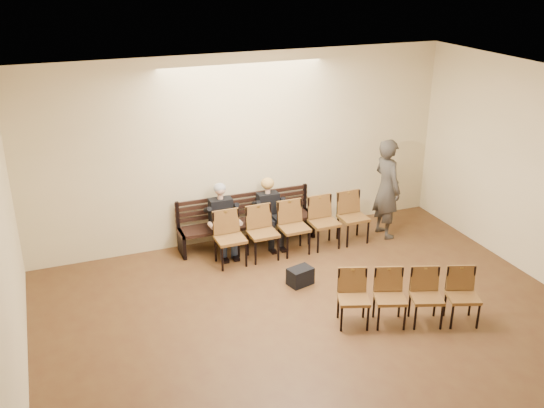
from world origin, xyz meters
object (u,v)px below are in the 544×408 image
(seated_woman, at_px, (270,215))
(water_bottle, at_px, (281,219))
(laptop, at_px, (228,226))
(seated_man, at_px, (223,220))
(chair_row_front, at_px, (294,228))
(passerby, at_px, (387,181))
(bag, at_px, (300,276))
(bench, at_px, (247,232))
(chair_row_back, at_px, (408,298))

(seated_woman, relative_size, water_bottle, 4.55)
(laptop, bearing_deg, seated_man, 89.60)
(chair_row_front, bearing_deg, laptop, 162.59)
(water_bottle, height_order, chair_row_front, chair_row_front)
(seated_woman, distance_m, passerby, 2.31)
(bag, xyz_separation_m, chair_row_front, (0.37, 1.11, 0.33))
(seated_woman, relative_size, chair_row_front, 0.39)
(seated_man, xyz_separation_m, passerby, (3.10, -0.48, 0.49))
(bench, height_order, bag, bench)
(bench, relative_size, seated_man, 2.11)
(seated_man, bearing_deg, passerby, -8.79)
(seated_man, bearing_deg, bag, -63.55)
(bag, bearing_deg, chair_row_front, 71.74)
(seated_man, height_order, seated_woman, seated_man)
(seated_man, relative_size, seated_woman, 1.08)
(bench, xyz_separation_m, seated_man, (-0.51, -0.12, 0.39))
(bench, bearing_deg, chair_row_back, -68.93)
(bag, height_order, chair_row_front, chair_row_front)
(bag, bearing_deg, seated_man, 116.45)
(seated_man, relative_size, passerby, 0.55)
(water_bottle, xyz_separation_m, chair_row_back, (0.78, -3.02, -0.15))
(bag, distance_m, passerby, 2.74)
(bag, height_order, passerby, passerby)
(seated_woman, relative_size, laptop, 3.33)
(bench, distance_m, bag, 1.79)
(seated_man, height_order, chair_row_back, seated_man)
(seated_man, distance_m, passerby, 3.18)
(bench, distance_m, chair_row_front, 0.97)
(water_bottle, bearing_deg, chair_row_front, -61.71)
(water_bottle, bearing_deg, chair_row_back, -75.42)
(passerby, bearing_deg, water_bottle, 80.78)
(seated_man, relative_size, chair_row_back, 0.60)
(passerby, bearing_deg, seated_woman, 74.82)
(seated_man, height_order, chair_row_front, seated_man)
(chair_row_front, relative_size, chair_row_back, 1.43)
(seated_woman, relative_size, passerby, 0.52)
(seated_man, xyz_separation_m, water_bottle, (1.03, -0.25, -0.04))
(seated_woman, xyz_separation_m, chair_row_back, (0.90, -3.26, -0.15))
(bench, bearing_deg, laptop, -146.81)
(water_bottle, height_order, bag, water_bottle)
(bag, xyz_separation_m, chair_row_back, (1.00, -1.62, 0.28))
(water_bottle, distance_m, chair_row_front, 0.34)
(bench, bearing_deg, chair_row_front, -44.06)
(water_bottle, relative_size, passerby, 0.11)
(seated_man, bearing_deg, bench, 13.19)
(seated_man, bearing_deg, laptop, -78.12)
(bench, relative_size, water_bottle, 10.36)
(seated_woman, bearing_deg, passerby, -12.36)
(seated_man, bearing_deg, water_bottle, -13.47)
(seated_man, xyz_separation_m, seated_woman, (0.91, 0.00, -0.04))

